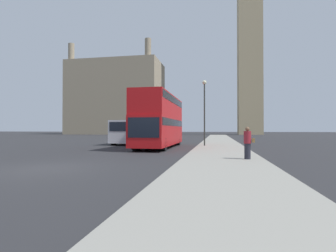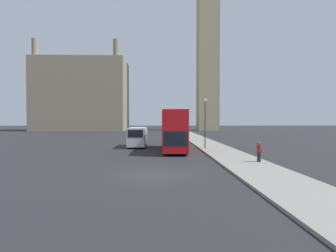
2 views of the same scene
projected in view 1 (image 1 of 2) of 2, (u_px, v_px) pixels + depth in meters
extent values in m
plane|color=#28282B|center=(46.00, 169.00, 10.45)|extent=(300.00, 300.00, 0.00)
cube|color=gray|center=(225.00, 172.00, 9.16)|extent=(3.96, 120.00, 0.15)
cube|color=tan|center=(250.00, 43.00, 77.54)|extent=(6.69, 6.69, 54.37)
cube|color=gray|center=(117.00, 99.00, 84.78)|extent=(28.81, 15.25, 23.00)
cylinder|color=gray|center=(71.00, 52.00, 80.85)|extent=(1.83, 1.83, 5.06)
cylinder|color=gray|center=(148.00, 47.00, 76.33)|extent=(1.83, 1.83, 5.06)
cube|color=#B71114|center=(160.00, 131.00, 22.47)|extent=(2.47, 10.18, 2.28)
cube|color=#B71114|center=(160.00, 107.00, 22.49)|extent=(2.47, 9.98, 1.86)
cube|color=black|center=(160.00, 123.00, 22.48)|extent=(2.51, 9.78, 0.55)
cube|color=black|center=(160.00, 101.00, 22.50)|extent=(2.51, 9.57, 0.55)
cube|color=black|center=(143.00, 128.00, 17.45)|extent=(2.17, 0.03, 1.37)
cylinder|color=black|center=(138.00, 144.00, 19.12)|extent=(0.69, 1.01, 1.01)
cylinder|color=black|center=(161.00, 144.00, 18.79)|extent=(0.69, 1.01, 1.01)
cylinder|color=black|center=(159.00, 140.00, 26.12)|extent=(0.69, 1.01, 1.01)
cylinder|color=black|center=(176.00, 140.00, 25.80)|extent=(0.69, 1.01, 1.01)
cube|color=silver|center=(128.00, 132.00, 27.39)|extent=(2.10, 5.65, 2.23)
cube|color=black|center=(118.00, 127.00, 24.61)|extent=(1.78, 0.02, 0.89)
cube|color=black|center=(122.00, 127.00, 25.59)|extent=(2.13, 1.02, 0.71)
cylinder|color=black|center=(114.00, 141.00, 25.64)|extent=(0.52, 0.80, 0.80)
cylinder|color=black|center=(129.00, 141.00, 25.35)|extent=(0.52, 0.80, 0.80)
cylinder|color=black|center=(127.00, 140.00, 29.41)|extent=(0.52, 0.80, 0.80)
cylinder|color=black|center=(141.00, 140.00, 29.12)|extent=(0.52, 0.80, 0.80)
cylinder|color=#23232D|center=(247.00, 151.00, 12.47)|extent=(0.29, 0.29, 0.74)
cylinder|color=maroon|center=(247.00, 137.00, 12.48)|extent=(0.34, 0.34, 0.59)
sphere|color=brown|center=(247.00, 129.00, 12.48)|extent=(0.20, 0.20, 0.20)
cube|color=olive|center=(253.00, 140.00, 12.43)|extent=(0.12, 0.24, 0.20)
cylinder|color=#2D332D|center=(204.00, 115.00, 22.85)|extent=(0.12, 0.12, 5.34)
sphere|color=beige|center=(204.00, 82.00, 22.88)|extent=(0.36, 0.36, 0.36)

